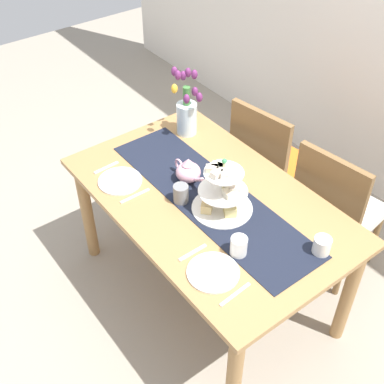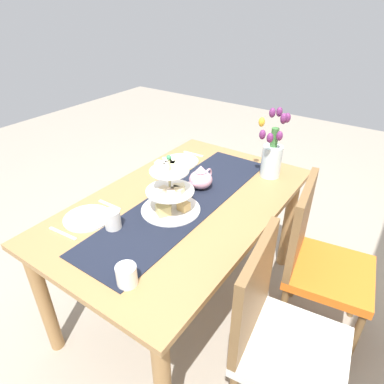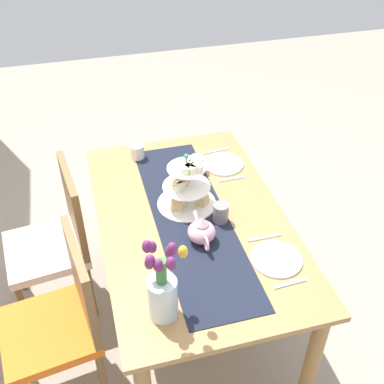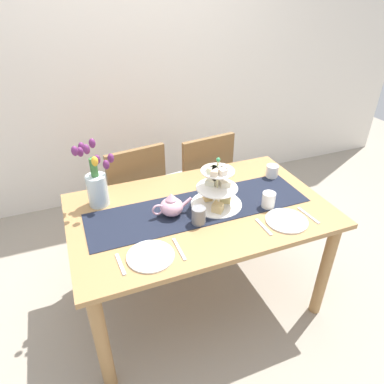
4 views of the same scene
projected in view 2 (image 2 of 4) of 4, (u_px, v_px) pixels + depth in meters
name	position (u px, v px, depth m)	size (l,w,h in m)	color
ground_plane	(185.00, 298.00, 2.16)	(8.00, 8.00, 0.00)	gray
dining_table	(183.00, 218.00, 1.84)	(1.49, 0.91, 0.74)	#A37747
chair_left	(318.00, 258.00, 1.75)	(0.48, 0.48, 0.91)	brown
chair_right	(278.00, 333.00, 1.37)	(0.47, 0.47, 0.91)	brown
table_runner	(184.00, 201.00, 1.78)	(1.29, 0.36, 0.00)	black
tiered_cake_stand	(170.00, 192.00, 1.65)	(0.30, 0.30, 0.30)	beige
teapot	(201.00, 179.00, 1.87)	(0.24, 0.13, 0.14)	#E5A8BC
tulip_vase	(272.00, 153.00, 1.96)	(0.22, 0.16, 0.40)	silver
cream_jug	(127.00, 275.00, 1.26)	(0.08, 0.08, 0.09)	white
dinner_plate_left	(181.00, 161.00, 2.19)	(0.23, 0.23, 0.01)	white
fork_left	(193.00, 154.00, 2.29)	(0.02, 0.15, 0.01)	silver
knife_left	(167.00, 170.00, 2.09)	(0.01, 0.17, 0.01)	silver
dinner_plate_right	(87.00, 218.00, 1.64)	(0.23, 0.23, 0.01)	white
fork_right	(109.00, 205.00, 1.75)	(0.02, 0.15, 0.01)	silver
knife_right	(63.00, 233.00, 1.54)	(0.01, 0.17, 0.01)	silver
mug_grey	(170.00, 182.00, 1.86)	(0.08, 0.08, 0.10)	slate
mug_white_text	(113.00, 220.00, 1.56)	(0.08, 0.08, 0.10)	white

